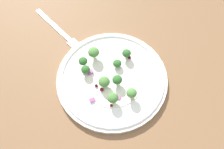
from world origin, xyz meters
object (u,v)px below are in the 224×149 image
(fork, at_px, (60,31))
(plate, at_px, (112,78))
(broccoli_floret_0, at_px, (113,98))
(broccoli_floret_1, at_px, (85,70))
(broccoli_floret_2, at_px, (127,53))

(fork, bearing_deg, plate, -165.31)
(plate, bearing_deg, fork, 14.69)
(plate, relative_size, broccoli_floret_0, 10.85)
(plate, distance_m, broccoli_floret_1, 0.07)
(broccoli_floret_2, xyz_separation_m, fork, (0.17, 0.11, -0.03))
(plate, distance_m, broccoli_floret_0, 0.07)
(broccoli_floret_0, bearing_deg, fork, 5.40)
(broccoli_floret_2, relative_size, fork, 0.12)
(plate, height_order, broccoli_floret_2, broccoli_floret_2)
(broccoli_floret_0, xyz_separation_m, broccoli_floret_2, (0.09, -0.09, -0.00))
(broccoli_floret_0, distance_m, broccoli_floret_1, 0.10)
(broccoli_floret_0, distance_m, fork, 0.26)
(broccoli_floret_0, distance_m, broccoli_floret_2, 0.12)
(plate, xyz_separation_m, broccoli_floret_1, (0.04, 0.05, 0.02))
(plate, distance_m, broccoli_floret_2, 0.07)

